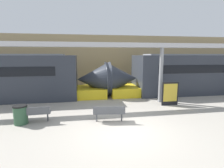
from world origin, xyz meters
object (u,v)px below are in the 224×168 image
Objects in this scene: support_column_near at (161,75)px; bench_far at (34,113)px; trash_bin at (21,115)px; bench_near at (109,112)px; train_left at (213,74)px; poster_board at (170,94)px.

bench_far is at bearing -161.59° from support_column_near.
bench_near is at bearing -5.85° from trash_bin.
train_left reaches higher than poster_board.
bench_far is 0.57m from trash_bin.
support_column_near reaches higher than bench_far.
bench_far is 7.81m from poster_board.
train_left is 14.66m from trash_bin.
bench_near is (-9.73, -5.35, -1.05)m from train_left.
bench_far is (-3.47, 0.48, -0.00)m from bench_near.
support_column_near is at bearing 44.33° from bench_near.
trash_bin is (-0.56, -0.06, -0.03)m from bench_far.
support_column_near is (-0.28, 0.83, 1.05)m from poster_board.
bench_far is 1.00× the size of poster_board.
trash_bin is 8.42m from support_column_near.
bench_near is 0.43× the size of support_column_near.
bench_near is at bearing -10.58° from bench_far.
train_left is 6.33m from support_column_near.
bench_far is at bearing 6.53° from trash_bin.
trash_bin reaches higher than bench_far.
poster_board is 0.41× the size of support_column_near.
poster_board is (-5.56, -3.25, -0.78)m from train_left.
train_left reaches higher than bench_far.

